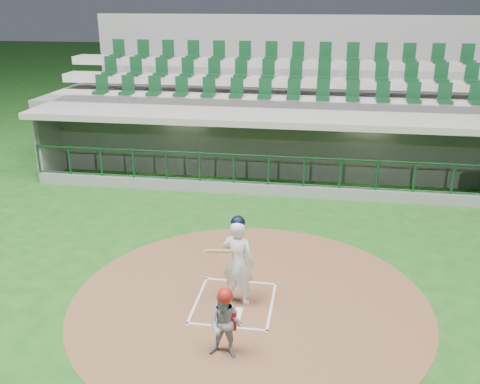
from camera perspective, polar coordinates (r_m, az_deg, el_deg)
name	(u,v)px	position (r m, az deg, el deg)	size (l,w,h in m)	color
ground	(237,295)	(11.18, -0.36, -10.96)	(120.00, 120.00, 0.00)	#194D16
dirt_circle	(250,301)	(10.97, 1.04, -11.60)	(7.20, 7.20, 0.01)	brown
home_plate	(231,313)	(10.58, -0.99, -12.80)	(0.43, 0.43, 0.02)	silver
batter_box_chalk	(234,302)	(10.92, -0.62, -11.69)	(1.55, 1.80, 0.01)	white
dugout_structure	(275,149)	(17.98, 3.74, 4.60)	(16.40, 3.70, 3.00)	gray
seating_deck	(283,116)	(20.86, 4.56, 8.08)	(17.00, 6.72, 5.15)	slate
batter	(238,260)	(10.48, -0.23, -7.31)	(0.91, 0.93, 1.87)	white
catcher	(226,323)	(9.18, -1.55, -13.82)	(0.64, 0.52, 1.30)	gray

